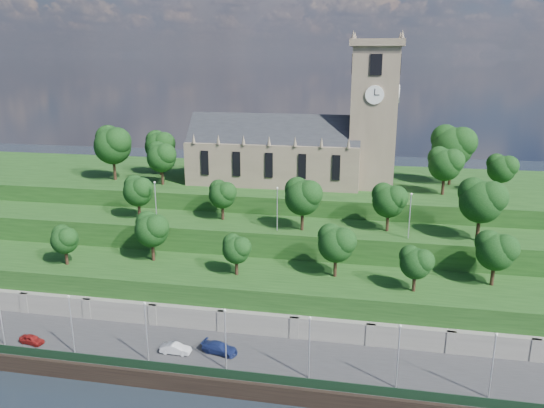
% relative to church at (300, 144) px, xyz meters
% --- Properties ---
extents(ground, '(320.00, 320.00, 0.00)m').
position_rel_church_xyz_m(ground, '(-0.79, -45.98, -22.52)').
color(ground, black).
rests_on(ground, ground).
extents(promenade, '(160.00, 12.00, 2.00)m').
position_rel_church_xyz_m(promenade, '(-0.79, -39.98, -21.52)').
color(promenade, '#2D2D30').
rests_on(promenade, ground).
extents(quay_wall, '(160.00, 0.50, 2.20)m').
position_rel_church_xyz_m(quay_wall, '(-0.79, -46.03, -21.42)').
color(quay_wall, black).
rests_on(quay_wall, ground).
extents(fence, '(160.00, 0.10, 1.20)m').
position_rel_church_xyz_m(fence, '(-0.79, -45.38, -19.92)').
color(fence, black).
rests_on(fence, promenade).
extents(retaining_wall, '(160.00, 2.10, 5.00)m').
position_rel_church_xyz_m(retaining_wall, '(-0.79, -34.01, -20.02)').
color(retaining_wall, slate).
rests_on(retaining_wall, ground).
extents(embankment_lower, '(160.00, 12.00, 8.00)m').
position_rel_church_xyz_m(embankment_lower, '(-0.79, -27.98, -18.52)').
color(embankment_lower, '#183E14').
rests_on(embankment_lower, ground).
extents(embankment_upper, '(160.00, 10.00, 12.00)m').
position_rel_church_xyz_m(embankment_upper, '(-0.79, -16.98, -16.52)').
color(embankment_upper, '#183E14').
rests_on(embankment_upper, ground).
extents(hilltop, '(160.00, 32.00, 15.00)m').
position_rel_church_xyz_m(hilltop, '(-0.79, 4.02, -15.02)').
color(hilltop, '#183E14').
rests_on(hilltop, ground).
extents(church, '(38.60, 12.35, 27.60)m').
position_rel_church_xyz_m(church, '(0.00, 0.00, 0.00)').
color(church, '#71614F').
rests_on(church, hilltop).
extents(trees_lower, '(66.74, 8.66, 7.68)m').
position_rel_church_xyz_m(trees_lower, '(2.84, -27.44, -9.67)').
color(trees_lower, black).
rests_on(trees_lower, embankment_lower).
extents(trees_upper, '(60.08, 8.38, 9.37)m').
position_rel_church_xyz_m(trees_upper, '(7.94, -18.13, -4.95)').
color(trees_upper, black).
rests_on(trees_upper, embankment_upper).
extents(trees_hilltop, '(77.79, 16.44, 11.18)m').
position_rel_church_xyz_m(trees_hilltop, '(-1.93, -0.79, -0.92)').
color(trees_hilltop, black).
rests_on(trees_hilltop, hilltop).
extents(lamp_posts_promenade, '(60.36, 0.36, 7.96)m').
position_rel_church_xyz_m(lamp_posts_promenade, '(-2.79, -43.48, -15.93)').
color(lamp_posts_promenade, '#B2B2B7').
rests_on(lamp_posts_promenade, promenade).
extents(lamp_posts_upper, '(40.36, 0.36, 7.04)m').
position_rel_church_xyz_m(lamp_posts_upper, '(-0.79, -19.98, -6.41)').
color(lamp_posts_upper, '#B2B2B7').
rests_on(lamp_posts_upper, embankment_upper).
extents(car_left, '(3.58, 1.93, 1.16)m').
position_rel_church_xyz_m(car_left, '(-29.44, -42.54, -19.94)').
color(car_left, maroon).
rests_on(car_left, promenade).
extents(car_middle, '(3.92, 1.37, 1.29)m').
position_rel_church_xyz_m(car_middle, '(-10.03, -41.29, -19.88)').
color(car_middle, silver).
rests_on(car_middle, promenade).
extents(car_right, '(5.00, 2.86, 1.36)m').
position_rel_church_xyz_m(car_right, '(-4.56, -40.17, -19.84)').
color(car_right, navy).
rests_on(car_right, promenade).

